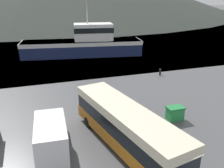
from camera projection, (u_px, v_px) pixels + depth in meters
The scene contains 6 objects.
water_surface at pixel (41, 14), 139.58m from camera, with size 240.00×240.00×0.00m, color slate.
tour_bus at pixel (126, 126), 17.45m from camera, with size 4.62×11.65×3.06m.
delivery_van at pixel (51, 134), 17.14m from camera, with size 2.46×6.41×2.52m.
fishing_boat at pixel (84, 44), 44.44m from camera, with size 21.56×8.46×11.34m.
storage_bin at pixel (175, 113), 21.82m from camera, with size 1.50×1.02×1.20m.
mooring_bollard at pixel (160, 71), 33.91m from camera, with size 0.30×0.30×0.90m.
Camera 1 is at (-8.60, -7.84, 10.43)m, focal length 40.00 mm.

